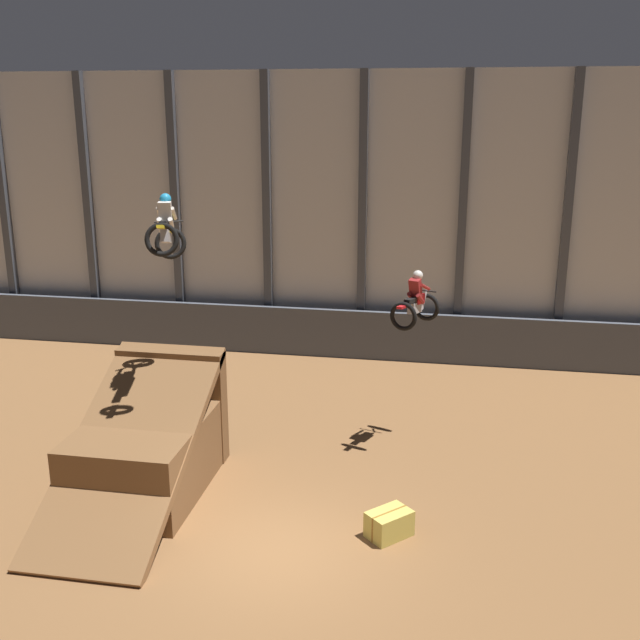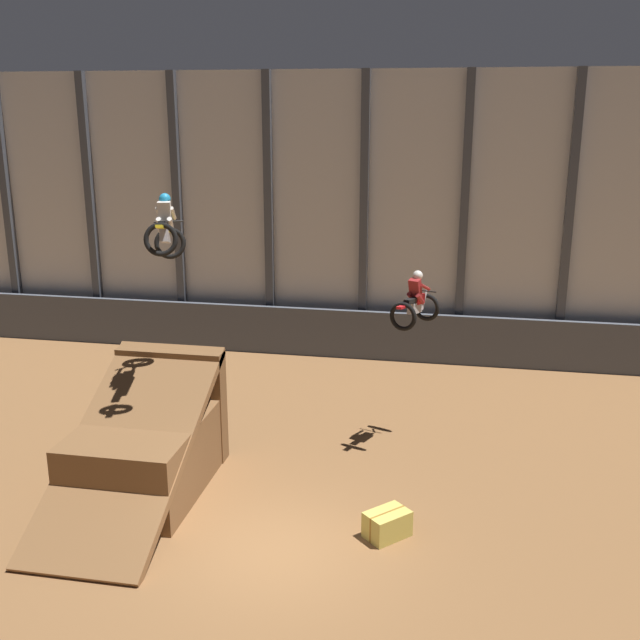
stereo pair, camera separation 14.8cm
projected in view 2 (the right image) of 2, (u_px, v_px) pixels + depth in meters
ground_plane at (278, 552)px, 15.05m from camera, size 60.00×60.00×0.00m
arena_back_wall at (365, 218)px, 25.88m from camera, size 32.00×0.40×9.84m
lower_barrier at (360, 335)px, 26.39m from camera, size 31.36×0.20×1.74m
dirt_ramp at (149, 445)px, 17.48m from camera, size 2.70×5.69×3.02m
rider_bike_left_air at (165, 231)px, 16.58m from camera, size 1.11×1.77×1.60m
rider_bike_right_air at (415, 303)px, 19.05m from camera, size 1.25×1.78×1.48m
hay_bale_trackside at (387, 524)px, 15.53m from camera, size 1.06×1.06×0.57m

